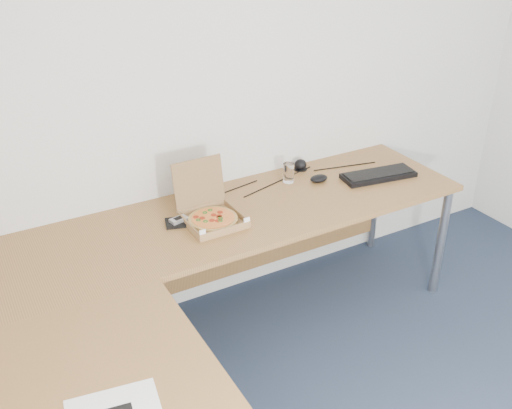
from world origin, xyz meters
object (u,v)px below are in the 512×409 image
drinking_glass (289,173)px  wallet (177,223)px  desk (215,278)px  keyboard (378,175)px  pizza_box (212,216)px

drinking_glass → wallet: bearing=-169.4°
desk → keyboard: bearing=17.8°
desk → keyboard: 1.29m
desk → keyboard: size_ratio=5.85×
desk → keyboard: (1.23, 0.40, 0.04)m
desk → pizza_box: bearing=66.3°
pizza_box → wallet: size_ratio=2.89×
drinking_glass → keyboard: bearing=-23.3°
keyboard → wallet: bearing=-174.8°
pizza_box → wallet: pizza_box is taller
drinking_glass → keyboard: 0.52m
pizza_box → wallet: 0.17m
wallet → pizza_box: bearing=-3.2°
wallet → drinking_glass: bearing=27.0°
desk → drinking_glass: (0.75, 0.60, 0.08)m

